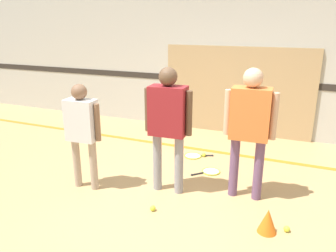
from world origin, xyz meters
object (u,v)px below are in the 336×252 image
person_instructor (168,117)px  tennis_ball_stray_left (287,229)px  racket_second_spare (210,171)px  tennis_ball_near_instructor (153,208)px  tennis_ball_by_spare_racket (204,155)px  person_student_left (82,126)px  person_student_right (250,121)px  training_cone (268,221)px  racket_spare_on_floor (194,156)px

person_instructor → tennis_ball_stray_left: bearing=-16.1°
person_instructor → racket_second_spare: (0.36, 0.74, -0.99)m
tennis_ball_near_instructor → racket_second_spare: bearing=75.1°
tennis_ball_by_spare_racket → person_student_left: bearing=-125.7°
person_student_right → racket_second_spare: person_student_right is taller
tennis_ball_by_spare_racket → training_cone: 2.08m
person_instructor → person_student_right: person_student_right is taller
person_student_right → tennis_ball_by_spare_racket: 1.65m
racket_spare_on_floor → racket_second_spare: (0.41, -0.48, 0.00)m
person_instructor → training_cone: bearing=-21.4°
tennis_ball_by_spare_racket → tennis_ball_stray_left: same height
tennis_ball_stray_left → training_cone: (-0.19, -0.08, 0.10)m
person_student_left → racket_second_spare: person_student_left is taller
person_student_right → tennis_ball_stray_left: bearing=131.1°
person_student_right → person_instructor: bearing=10.7°
racket_second_spare → tennis_ball_by_spare_racket: size_ratio=6.56×
tennis_ball_by_spare_racket → training_cone: bearing=-54.8°
racket_spare_on_floor → tennis_ball_near_instructor: bearing=-112.0°
person_instructor → tennis_ball_by_spare_racket: size_ratio=24.39×
person_student_left → training_cone: size_ratio=5.23×
tennis_ball_by_spare_racket → tennis_ball_stray_left: size_ratio=1.00×
person_student_left → racket_spare_on_floor: bearing=54.3°
person_student_right → tennis_ball_near_instructor: bearing=36.4°
racket_spare_on_floor → racket_second_spare: bearing=-73.9°
racket_spare_on_floor → training_cone: (1.35, -1.65, 0.12)m
tennis_ball_stray_left → tennis_ball_near_instructor: bearing=-173.1°
tennis_ball_stray_left → racket_second_spare: bearing=136.3°
person_instructor → tennis_ball_near_instructor: 1.10m
tennis_ball_near_instructor → tennis_ball_by_spare_racket: 1.79m
training_cone → tennis_ball_stray_left: bearing=23.6°
person_student_right → racket_spare_on_floor: bearing=-47.5°
tennis_ball_stray_left → person_instructor: bearing=167.0°
person_student_left → tennis_ball_by_spare_racket: bearing=51.2°
person_student_right → racket_spare_on_floor: 1.72m
tennis_ball_near_instructor → tennis_ball_by_spare_racket: (0.08, 1.79, 0.00)m
person_instructor → racket_spare_on_floor: size_ratio=3.19×
person_student_right → racket_second_spare: 1.26m
tennis_ball_by_spare_racket → tennis_ball_near_instructor: bearing=-92.6°
person_instructor → person_student_left: (-1.04, -0.33, -0.13)m
racket_second_spare → tennis_ball_near_instructor: (-0.34, -1.26, 0.02)m
person_student_right → tennis_ball_stray_left: size_ratio=24.58×
racket_spare_on_floor → training_cone: bearing=-75.0°
training_cone → racket_spare_on_floor: bearing=129.4°
person_student_right → training_cone: bearing=115.7°
tennis_ball_by_spare_racket → tennis_ball_stray_left: 2.13m
person_student_left → person_student_right: bearing=12.6°
tennis_ball_by_spare_racket → racket_spare_on_floor: bearing=-163.5°
person_student_left → racket_spare_on_floor: person_student_left is taller
training_cone → person_student_right: bearing=118.4°
person_student_left → racket_second_spare: bearing=34.3°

